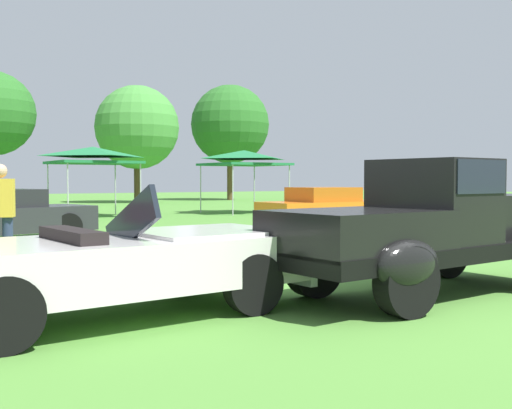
# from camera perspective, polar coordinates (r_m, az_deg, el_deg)

# --- Properties ---
(ground_plane) EXTENTS (120.00, 120.00, 0.00)m
(ground_plane) POSITION_cam_1_polar(r_m,az_deg,el_deg) (7.84, 14.35, -8.43)
(ground_plane) COLOR #4C8433
(feature_pickup_truck) EXTENTS (4.54, 2.06, 1.70)m
(feature_pickup_truck) POSITION_cam_1_polar(r_m,az_deg,el_deg) (8.17, 15.39, -1.87)
(feature_pickup_truck) COLOR black
(feature_pickup_truck) RESTS_ON ground_plane
(neighbor_convertible) EXTENTS (4.32, 2.00, 1.40)m
(neighbor_convertible) POSITION_cam_1_polar(r_m,az_deg,el_deg) (6.79, -12.22, -5.11)
(neighbor_convertible) COLOR silver
(neighbor_convertible) RESTS_ON ground_plane
(show_car_charcoal) EXTENTS (4.17, 2.48, 1.22)m
(show_car_charcoal) POSITION_cam_1_polar(r_m,az_deg,el_deg) (15.95, -21.75, -0.93)
(show_car_charcoal) COLOR #28282D
(show_car_charcoal) RESTS_ON ground_plane
(show_car_orange) EXTENTS (4.14, 1.75, 1.22)m
(show_car_orange) POSITION_cam_1_polar(r_m,az_deg,el_deg) (18.77, 6.49, -0.33)
(show_car_orange) COLOR orange
(show_car_orange) RESTS_ON ground_plane
(show_car_yellow) EXTENTS (4.33, 2.23, 1.22)m
(show_car_yellow) POSITION_cam_1_polar(r_m,az_deg,el_deg) (21.91, 15.89, -0.03)
(show_car_yellow) COLOR yellow
(show_car_yellow) RESTS_ON ground_plane
(spectator_by_row) EXTENTS (0.46, 0.37, 1.69)m
(spectator_by_row) POSITION_cam_1_polar(r_m,az_deg,el_deg) (10.59, -22.16, -0.77)
(spectator_by_row) COLOR #283351
(spectator_by_row) RESTS_ON ground_plane
(canopy_tent_left_field) EXTENTS (3.05, 3.05, 2.71)m
(canopy_tent_left_field) POSITION_cam_1_polar(r_m,az_deg,el_deg) (24.97, -14.57, 4.44)
(canopy_tent_left_field) COLOR #B7B7BC
(canopy_tent_left_field) RESTS_ON ground_plane
(canopy_tent_center_field) EXTENTS (3.09, 3.09, 2.71)m
(canopy_tent_center_field) POSITION_cam_1_polar(r_m,az_deg,el_deg) (27.09, -1.07, 4.34)
(canopy_tent_center_field) COLOR #B7B7BC
(canopy_tent_center_field) RESTS_ON ground_plane
(treeline_mid_right) EXTENTS (5.24, 5.24, 7.34)m
(treeline_mid_right) POSITION_cam_1_polar(r_m,az_deg,el_deg) (40.26, -10.74, 6.88)
(treeline_mid_right) COLOR #47331E
(treeline_mid_right) RESTS_ON ground_plane
(treeline_far_right) EXTENTS (5.51, 5.51, 8.11)m
(treeline_far_right) POSITION_cam_1_polar(r_m,az_deg,el_deg) (44.63, -2.37, 7.28)
(treeline_far_right) COLOR brown
(treeline_far_right) RESTS_ON ground_plane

